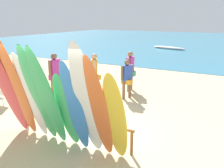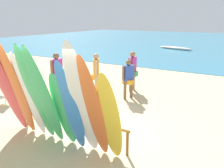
{
  "view_description": "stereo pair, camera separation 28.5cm",
  "coord_description": "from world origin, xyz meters",
  "px_view_note": "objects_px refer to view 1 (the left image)",
  "views": [
    {
      "loc": [
        3.54,
        -4.54,
        3.05
      ],
      "look_at": [
        0.0,
        2.14,
        0.96
      ],
      "focal_mm": 38.62,
      "sensor_mm": 36.0,
      "label": 1
    },
    {
      "loc": [
        3.79,
        -4.4,
        3.05
      ],
      "look_at": [
        0.0,
        2.14,
        0.96
      ],
      "focal_mm": 38.62,
      "sensor_mm": 36.0,
      "label": 2
    }
  ],
  "objects_px": {
    "beachgoer_strolling": "(130,68)",
    "surfboard_blue_6": "(75,108)",
    "surfboard_orange_8": "(99,110)",
    "beach_chair_blue": "(37,93)",
    "surfboard_red_0": "(7,89)",
    "surfboard_yellow_9": "(116,119)",
    "beachgoer_near_rack": "(127,77)",
    "surfboard_white_7": "(87,103)",
    "beachgoer_midbeach": "(95,72)",
    "surfboard_green_5": "(67,111)",
    "surfboard_white_2": "(31,97)",
    "surfboard_green_4": "(47,99)",
    "surfboard_rack": "(73,121)",
    "surfboard_orange_1": "(17,89)",
    "distant_boat": "(169,48)",
    "surfboard_green_3": "(38,96)",
    "beachgoer_by_water": "(55,72)"
  },
  "relations": [
    {
      "from": "surfboard_green_4",
      "to": "surfboard_white_7",
      "type": "bearing_deg",
      "value": 7.73
    },
    {
      "from": "surfboard_green_4",
      "to": "surfboard_white_2",
      "type": "bearing_deg",
      "value": 175.99
    },
    {
      "from": "beachgoer_strolling",
      "to": "beach_chair_blue",
      "type": "distance_m",
      "value": 3.92
    },
    {
      "from": "beachgoer_by_water",
      "to": "beach_chair_blue",
      "type": "bearing_deg",
      "value": 177.01
    },
    {
      "from": "surfboard_green_4",
      "to": "beach_chair_blue",
      "type": "xyz_separation_m",
      "value": [
        -2.57,
        2.17,
        -0.84
      ]
    },
    {
      "from": "surfboard_blue_6",
      "to": "beach_chair_blue",
      "type": "xyz_separation_m",
      "value": [
        -3.25,
        2.06,
        -0.7
      ]
    },
    {
      "from": "surfboard_white_2",
      "to": "distant_boat",
      "type": "distance_m",
      "value": 20.04
    },
    {
      "from": "surfboard_red_0",
      "to": "surfboard_orange_8",
      "type": "height_order",
      "value": "surfboard_red_0"
    },
    {
      "from": "surfboard_orange_8",
      "to": "beachgoer_strolling",
      "type": "xyz_separation_m",
      "value": [
        -1.59,
        5.22,
        -0.24
      ]
    },
    {
      "from": "beachgoer_by_water",
      "to": "beachgoer_midbeach",
      "type": "bearing_deg",
      "value": -57.44
    },
    {
      "from": "surfboard_white_2",
      "to": "beachgoer_by_water",
      "type": "xyz_separation_m",
      "value": [
        -1.89,
        3.05,
        -0.17
      ]
    },
    {
      "from": "surfboard_rack",
      "to": "surfboard_red_0",
      "type": "distance_m",
      "value": 1.83
    },
    {
      "from": "surfboard_green_4",
      "to": "surfboard_rack",
      "type": "bearing_deg",
      "value": 79.3
    },
    {
      "from": "surfboard_green_3",
      "to": "surfboard_white_7",
      "type": "relative_size",
      "value": 0.95
    },
    {
      "from": "surfboard_white_2",
      "to": "surfboard_orange_1",
      "type": "bearing_deg",
      "value": -159.53
    },
    {
      "from": "beachgoer_near_rack",
      "to": "surfboard_red_0",
      "type": "bearing_deg",
      "value": -172.2
    },
    {
      "from": "surfboard_green_5",
      "to": "surfboard_orange_8",
      "type": "relative_size",
      "value": 0.8
    },
    {
      "from": "beachgoer_strolling",
      "to": "beachgoer_near_rack",
      "type": "bearing_deg",
      "value": -166.5
    },
    {
      "from": "beach_chair_blue",
      "to": "distant_boat",
      "type": "distance_m",
      "value": 17.86
    },
    {
      "from": "distant_boat",
      "to": "surfboard_yellow_9",
      "type": "bearing_deg",
      "value": -78.07
    },
    {
      "from": "surfboard_green_3",
      "to": "surfboard_green_4",
      "type": "relative_size",
      "value": 1.0
    },
    {
      "from": "surfboard_orange_1",
      "to": "surfboard_orange_8",
      "type": "xyz_separation_m",
      "value": [
        2.29,
        0.07,
        -0.15
      ]
    },
    {
      "from": "surfboard_blue_6",
      "to": "beach_chair_blue",
      "type": "distance_m",
      "value": 3.91
    },
    {
      "from": "surfboard_red_0",
      "to": "surfboard_yellow_9",
      "type": "bearing_deg",
      "value": 3.01
    },
    {
      "from": "beachgoer_strolling",
      "to": "distant_boat",
      "type": "relative_size",
      "value": 0.46
    },
    {
      "from": "surfboard_orange_8",
      "to": "beachgoer_midbeach",
      "type": "height_order",
      "value": "surfboard_orange_8"
    },
    {
      "from": "surfboard_orange_1",
      "to": "distant_boat",
      "type": "relative_size",
      "value": 0.78
    },
    {
      "from": "surfboard_blue_6",
      "to": "surfboard_white_7",
      "type": "bearing_deg",
      "value": -3.91
    },
    {
      "from": "surfboard_green_5",
      "to": "distant_boat",
      "type": "xyz_separation_m",
      "value": [
        -2.92,
        19.84,
        -0.84
      ]
    },
    {
      "from": "surfboard_white_7",
      "to": "surfboard_orange_8",
      "type": "distance_m",
      "value": 0.29
    },
    {
      "from": "surfboard_orange_8",
      "to": "beachgoer_by_water",
      "type": "xyz_separation_m",
      "value": [
        -3.84,
        3.08,
        -0.22
      ]
    },
    {
      "from": "surfboard_green_5",
      "to": "surfboard_white_2",
      "type": "bearing_deg",
      "value": -177.19
    },
    {
      "from": "surfboard_white_7",
      "to": "beachgoer_midbeach",
      "type": "distance_m",
      "value": 4.58
    },
    {
      "from": "surfboard_white_2",
      "to": "beach_chair_blue",
      "type": "height_order",
      "value": "surfboard_white_2"
    },
    {
      "from": "distant_boat",
      "to": "surfboard_red_0",
      "type": "bearing_deg",
      "value": -86.54
    },
    {
      "from": "beachgoer_strolling",
      "to": "surfboard_blue_6",
      "type": "bearing_deg",
      "value": -173.52
    },
    {
      "from": "surfboard_green_3",
      "to": "surfboard_blue_6",
      "type": "xyz_separation_m",
      "value": [
        1.0,
        0.06,
        -0.15
      ]
    },
    {
      "from": "surfboard_blue_6",
      "to": "beachgoer_by_water",
      "type": "bearing_deg",
      "value": 141.99
    },
    {
      "from": "surfboard_red_0",
      "to": "surfboard_orange_8",
      "type": "bearing_deg",
      "value": 1.7
    },
    {
      "from": "surfboard_green_5",
      "to": "surfboard_blue_6",
      "type": "xyz_separation_m",
      "value": [
        0.29,
        -0.08,
        0.16
      ]
    },
    {
      "from": "surfboard_orange_1",
      "to": "surfboard_green_5",
      "type": "bearing_deg",
      "value": 7.77
    },
    {
      "from": "surfboard_white_2",
      "to": "distant_boat",
      "type": "height_order",
      "value": "surfboard_white_2"
    },
    {
      "from": "distant_boat",
      "to": "surfboard_orange_1",
      "type": "bearing_deg",
      "value": -85.56
    },
    {
      "from": "surfboard_white_7",
      "to": "beach_chair_blue",
      "type": "relative_size",
      "value": 3.35
    },
    {
      "from": "surfboard_blue_6",
      "to": "surfboard_yellow_9",
      "type": "height_order",
      "value": "surfboard_blue_6"
    },
    {
      "from": "surfboard_green_4",
      "to": "surfboard_yellow_9",
      "type": "distance_m",
      "value": 1.68
    },
    {
      "from": "surfboard_rack",
      "to": "beachgoer_by_water",
      "type": "bearing_deg",
      "value": 137.31
    },
    {
      "from": "surfboard_rack",
      "to": "surfboard_white_2",
      "type": "distance_m",
      "value": 1.19
    },
    {
      "from": "beachgoer_near_rack",
      "to": "beachgoer_by_water",
      "type": "bearing_deg",
      "value": 139.0
    },
    {
      "from": "surfboard_orange_8",
      "to": "beach_chair_blue",
      "type": "height_order",
      "value": "surfboard_orange_8"
    }
  ]
}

